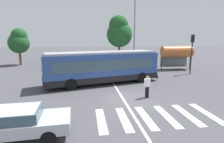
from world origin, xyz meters
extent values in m
plane|color=#47474C|center=(0.00, 0.00, 0.00)|extent=(160.00, 160.00, 0.00)
cylinder|color=black|center=(1.95, 6.69, 0.50)|extent=(1.04, 0.53, 1.00)
cylinder|color=black|center=(2.52, 4.41, 0.50)|extent=(1.04, 0.53, 1.00)
cylinder|color=black|center=(-4.74, 5.00, 0.50)|extent=(1.04, 0.53, 1.00)
cylinder|color=black|center=(-4.17, 2.73, 0.50)|extent=(1.04, 0.53, 1.00)
cube|color=#2D4C8E|center=(-1.32, 4.66, 1.62)|extent=(11.08, 5.10, 2.55)
cube|color=black|center=(-1.32, 4.66, 0.62)|extent=(11.19, 5.16, 0.55)
cube|color=#3D5666|center=(-1.32, 4.66, 1.93)|extent=(9.84, 4.84, 0.96)
cube|color=#3D5666|center=(3.91, 5.97, 1.83)|extent=(0.59, 2.19, 1.63)
cube|color=black|center=(3.91, 5.97, 2.72)|extent=(0.53, 1.89, 0.28)
cube|color=#99999E|center=(-1.32, 4.66, 2.98)|extent=(10.61, 4.80, 0.16)
cube|color=#28282B|center=(4.01, 6.00, 0.43)|extent=(0.74, 2.50, 0.36)
cylinder|color=black|center=(1.47, 0.03, 0.42)|extent=(0.16, 0.16, 0.85)
cylinder|color=black|center=(1.55, -0.09, 0.42)|extent=(0.16, 0.16, 0.85)
cube|color=white|center=(1.51, -0.03, 1.15)|extent=(0.48, 0.43, 0.60)
cylinder|color=white|center=(1.31, -0.16, 1.12)|extent=(0.10, 0.10, 0.55)
cylinder|color=white|center=(1.71, 0.10, 1.12)|extent=(0.10, 0.10, 0.55)
sphere|color=tan|center=(1.51, -0.03, 1.56)|extent=(0.22, 0.22, 0.22)
sphere|color=black|center=(1.51, -0.03, 1.63)|extent=(0.19, 0.19, 0.19)
cylinder|color=black|center=(-4.56, -3.52, 0.32)|extent=(0.65, 0.23, 0.64)
cylinder|color=black|center=(-4.47, -5.19, 0.32)|extent=(0.65, 0.23, 0.64)
cube|color=#B7BABF|center=(-5.91, -4.42, 0.64)|extent=(4.59, 2.05, 0.52)
cube|color=#3D5666|center=(-6.00, -4.43, 1.12)|extent=(2.24, 1.71, 0.44)
cube|color=#B7BABF|center=(-6.00, -4.43, 1.30)|extent=(2.06, 1.63, 0.09)
cylinder|color=black|center=(-8.49, 16.61, 0.32)|extent=(0.21, 0.64, 0.64)
cylinder|color=black|center=(-6.82, 16.63, 0.32)|extent=(0.21, 0.64, 0.64)
cylinder|color=black|center=(-8.46, 13.82, 0.32)|extent=(0.21, 0.64, 0.64)
cylinder|color=black|center=(-6.79, 13.84, 0.32)|extent=(0.21, 0.64, 0.64)
cube|color=#AD1E1E|center=(-7.64, 15.22, 0.64)|extent=(1.87, 4.52, 0.52)
cube|color=#3D5666|center=(-7.64, 15.13, 1.12)|extent=(1.62, 2.18, 0.44)
cube|color=#AD1E1E|center=(-7.64, 15.13, 1.30)|extent=(1.55, 2.00, 0.09)
cylinder|color=black|center=(-5.94, 16.08, 0.32)|extent=(0.23, 0.65, 0.64)
cylinder|color=black|center=(-4.27, 16.17, 0.32)|extent=(0.23, 0.65, 0.64)
cylinder|color=black|center=(-5.80, 13.30, 0.32)|extent=(0.23, 0.65, 0.64)
cylinder|color=black|center=(-4.13, 13.38, 0.32)|extent=(0.23, 0.65, 0.64)
cube|color=#C6B793|center=(-5.03, 14.73, 0.64)|extent=(2.05, 4.59, 0.52)
cube|color=#3D5666|center=(-5.03, 14.64, 1.12)|extent=(1.71, 2.24, 0.44)
cube|color=#C6B793|center=(-5.03, 14.64, 1.30)|extent=(1.63, 2.06, 0.09)
cylinder|color=black|center=(-3.23, 15.94, 0.32)|extent=(0.26, 0.66, 0.64)
cylinder|color=black|center=(-1.56, 16.11, 0.32)|extent=(0.26, 0.66, 0.64)
cylinder|color=black|center=(-2.94, 13.17, 0.32)|extent=(0.26, 0.66, 0.64)
cylinder|color=black|center=(-1.28, 13.34, 0.32)|extent=(0.26, 0.66, 0.64)
cube|color=#196B70|center=(-2.25, 14.64, 0.64)|extent=(2.27, 4.66, 0.52)
cube|color=#3D5666|center=(-2.25, 14.55, 1.12)|extent=(1.81, 2.31, 0.44)
cube|color=#196B70|center=(-2.25, 14.55, 1.30)|extent=(1.72, 2.13, 0.09)
cylinder|color=black|center=(-0.48, 16.68, 0.32)|extent=(0.21, 0.64, 0.64)
cylinder|color=black|center=(1.19, 16.72, 0.32)|extent=(0.21, 0.64, 0.64)
cylinder|color=black|center=(-0.41, 13.89, 0.32)|extent=(0.21, 0.64, 0.64)
cylinder|color=black|center=(1.26, 13.93, 0.32)|extent=(0.21, 0.64, 0.64)
cube|color=#B7BABF|center=(0.39, 15.30, 0.64)|extent=(1.92, 4.54, 0.52)
cube|color=#3D5666|center=(0.39, 15.21, 1.12)|extent=(1.65, 2.20, 0.44)
cube|color=#B7BABF|center=(0.39, 15.21, 1.30)|extent=(1.57, 2.01, 0.09)
cylinder|color=black|center=(2.17, 16.32, 0.32)|extent=(0.23, 0.65, 0.64)
cylinder|color=black|center=(3.84, 16.40, 0.32)|extent=(0.23, 0.65, 0.64)
cylinder|color=black|center=(2.31, 13.53, 0.32)|extent=(0.23, 0.65, 0.64)
cylinder|color=black|center=(3.98, 13.61, 0.32)|extent=(0.23, 0.65, 0.64)
cube|color=white|center=(3.07, 14.96, 0.64)|extent=(2.04, 4.59, 0.52)
cube|color=#3D5666|center=(3.08, 14.87, 1.12)|extent=(1.71, 2.24, 0.44)
cube|color=white|center=(3.08, 14.87, 1.30)|extent=(1.63, 2.05, 0.09)
cylinder|color=black|center=(5.07, 16.65, 0.32)|extent=(0.25, 0.65, 0.64)
cylinder|color=black|center=(6.74, 16.80, 0.32)|extent=(0.25, 0.65, 0.64)
cylinder|color=black|center=(5.31, 13.87, 0.32)|extent=(0.25, 0.65, 0.64)
cylinder|color=black|center=(6.98, 14.02, 0.32)|extent=(0.25, 0.65, 0.64)
cube|color=#234293|center=(6.03, 15.33, 0.64)|extent=(2.21, 4.64, 0.52)
cube|color=#3D5666|center=(6.03, 15.24, 1.12)|extent=(1.78, 2.29, 0.44)
cube|color=#234293|center=(6.03, 15.24, 1.30)|extent=(1.70, 2.11, 0.09)
cylinder|color=#28282B|center=(9.72, 7.69, 1.91)|extent=(0.14, 0.14, 3.82)
cube|color=black|center=(9.72, 7.69, 4.27)|extent=(0.28, 0.32, 0.90)
cylinder|color=red|center=(9.55, 7.69, 4.54)|extent=(0.04, 0.20, 0.20)
cylinder|color=#463707|center=(9.55, 7.69, 4.24)|extent=(0.04, 0.20, 0.20)
cylinder|color=#093B10|center=(9.55, 7.69, 3.94)|extent=(0.04, 0.20, 0.20)
cylinder|color=#28282B|center=(7.48, 10.95, 1.15)|extent=(0.12, 0.12, 2.30)
cylinder|color=#28282B|center=(11.67, 10.95, 1.15)|extent=(0.12, 0.12, 2.30)
cube|color=slate|center=(9.58, 11.65, 1.26)|extent=(4.03, 0.04, 1.93)
cylinder|color=#BC602D|center=(9.58, 10.95, 2.48)|extent=(4.28, 1.54, 1.54)
cube|color=#4C3823|center=(9.58, 10.95, 0.45)|extent=(3.36, 0.36, 0.08)
cylinder|color=#939399|center=(3.52, 11.06, 4.82)|extent=(0.20, 0.20, 9.63)
cylinder|color=brown|center=(-13.40, 18.60, 1.20)|extent=(0.36, 0.36, 2.39)
sphere|color=#1E5123|center=(-13.40, 18.60, 3.54)|extent=(3.26, 3.26, 3.26)
sphere|color=#1E5123|center=(-13.21, 18.50, 4.68)|extent=(2.45, 2.45, 2.45)
cylinder|color=brown|center=(3.05, 19.06, 1.69)|extent=(0.36, 0.36, 3.39)
sphere|color=#1E5123|center=(3.05, 19.06, 4.95)|extent=(4.45, 4.45, 4.45)
sphere|color=#1E5123|center=(2.86, 18.89, 6.50)|extent=(3.34, 3.34, 3.34)
cube|color=silver|center=(-2.16, -3.25, 0.00)|extent=(0.45, 3.00, 0.01)
cube|color=silver|center=(-0.92, -3.25, 0.00)|extent=(0.45, 3.00, 0.01)
cube|color=silver|center=(0.32, -3.25, 0.00)|extent=(0.45, 3.00, 0.01)
cube|color=silver|center=(1.55, -3.25, 0.00)|extent=(0.45, 3.00, 0.01)
cube|color=silver|center=(2.79, -3.25, 0.00)|extent=(0.45, 3.00, 0.01)
cube|color=silver|center=(4.02, -3.25, 0.00)|extent=(0.45, 3.00, 0.01)
cube|color=silver|center=(-0.29, 2.00, 0.00)|extent=(0.16, 24.00, 0.01)
camera|label=1|loc=(-2.89, -12.10, 4.32)|focal=28.58mm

